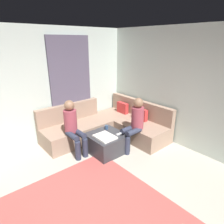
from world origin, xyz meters
TOP-DOWN VIEW (x-y plane):
  - wall_back at (0.00, 2.94)m, footprint 6.00×0.12m
  - wall_left at (-2.94, 0.00)m, footprint 0.12×6.00m
  - curtain_panel at (-2.84, 1.30)m, footprint 0.06×1.10m
  - area_rug at (-0.20, 0.10)m, footprint 2.60×2.20m
  - sectional_couch at (-2.08, 1.88)m, footprint 2.10×2.55m
  - ottoman at (-1.50, 1.36)m, footprint 0.76×0.76m
  - folded_blanket at (-1.40, 1.24)m, footprint 0.44×0.36m
  - coffee_mug at (-1.72, 1.54)m, footprint 0.08×0.08m
  - game_remote at (-1.32, 1.58)m, footprint 0.05×0.15m
  - person_on_couch_back at (-1.21, 1.93)m, footprint 0.30×0.60m
  - person_on_couch_side at (-1.93, 0.78)m, footprint 0.60×0.30m

SIDE VIEW (x-z plane):
  - area_rug at x=-0.20m, z-range 0.00..0.01m
  - ottoman at x=-1.50m, z-range 0.00..0.42m
  - sectional_couch at x=-2.08m, z-range -0.15..0.72m
  - game_remote at x=-1.32m, z-range 0.42..0.44m
  - folded_blanket at x=-1.40m, z-range 0.42..0.46m
  - coffee_mug at x=-1.72m, z-range 0.42..0.52m
  - person_on_couch_back at x=-1.21m, z-range 0.06..1.26m
  - person_on_couch_side at x=-1.93m, z-range 0.06..1.26m
  - curtain_panel at x=-2.84m, z-range 0.00..2.50m
  - wall_back at x=0.00m, z-range 0.00..2.70m
  - wall_left at x=-2.94m, z-range 0.00..2.70m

